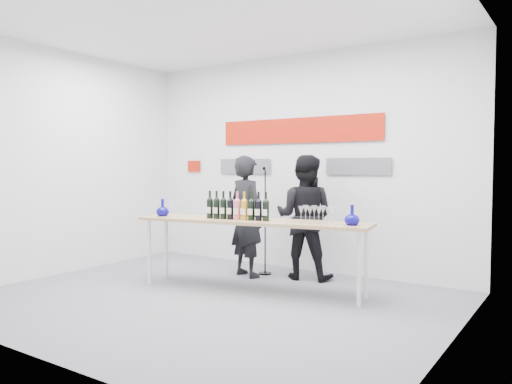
% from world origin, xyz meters
% --- Properties ---
extents(ground, '(5.00, 5.00, 0.00)m').
position_xyz_m(ground, '(0.00, 0.00, 0.00)').
color(ground, slate).
rests_on(ground, ground).
extents(back_wall, '(5.00, 0.04, 3.00)m').
position_xyz_m(back_wall, '(0.00, 2.00, 1.50)').
color(back_wall, silver).
rests_on(back_wall, ground).
extents(signage, '(3.38, 0.02, 0.79)m').
position_xyz_m(signage, '(-0.06, 1.97, 1.81)').
color(signage, '#AE1807').
rests_on(signage, back_wall).
extents(tasting_table, '(2.83, 1.03, 0.83)m').
position_xyz_m(tasting_table, '(0.17, 0.57, 0.77)').
color(tasting_table, tan).
rests_on(tasting_table, ground).
extents(wine_bottles, '(0.80, 0.21, 0.33)m').
position_xyz_m(wine_bottles, '(0.03, 0.50, 1.00)').
color(wine_bottles, black).
rests_on(wine_bottles, tasting_table).
extents(decanter_left, '(0.16, 0.16, 0.21)m').
position_xyz_m(decanter_left, '(-0.99, 0.32, 0.94)').
color(decanter_left, '#0B0677').
rests_on(decanter_left, tasting_table).
extents(decanter_right, '(0.16, 0.16, 0.21)m').
position_xyz_m(decanter_right, '(1.35, 0.73, 0.94)').
color(decanter_right, '#0B0677').
rests_on(decanter_right, tasting_table).
extents(glasses_left, '(0.19, 0.24, 0.18)m').
position_xyz_m(glasses_left, '(-0.81, 0.40, 0.92)').
color(glasses_left, silver).
rests_on(glasses_left, tasting_table).
extents(glasses_right, '(0.49, 0.27, 0.18)m').
position_xyz_m(glasses_right, '(0.97, 0.71, 0.92)').
color(glasses_right, silver).
rests_on(glasses_right, tasting_table).
extents(presenter_left, '(0.66, 0.53, 1.59)m').
position_xyz_m(presenter_left, '(-0.32, 1.20, 0.79)').
color(presenter_left, black).
rests_on(presenter_left, ground).
extents(presenter_right, '(0.88, 0.75, 1.59)m').
position_xyz_m(presenter_right, '(0.37, 1.50, 0.80)').
color(presenter_right, black).
rests_on(presenter_right, ground).
extents(mic_stand, '(0.17, 0.17, 1.45)m').
position_xyz_m(mic_stand, '(-0.18, 1.42, 0.44)').
color(mic_stand, black).
rests_on(mic_stand, ground).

